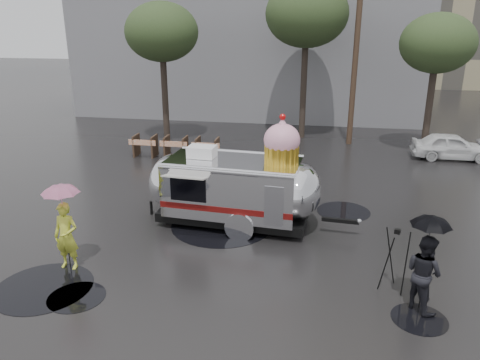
% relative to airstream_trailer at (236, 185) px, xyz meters
% --- Properties ---
extents(ground, '(120.00, 120.00, 0.00)m').
position_rel_airstream_trailer_xyz_m(ground, '(1.45, -3.20, -1.29)').
color(ground, black).
rests_on(ground, ground).
extents(puddles, '(10.54, 8.87, 0.01)m').
position_rel_airstream_trailer_xyz_m(puddles, '(-0.27, -0.89, -1.28)').
color(puddles, black).
rests_on(puddles, ground).
extents(grey_building, '(22.00, 12.00, 13.00)m').
position_rel_airstream_trailer_xyz_m(grey_building, '(-2.55, 20.80, 5.21)').
color(grey_building, slate).
rests_on(grey_building, ground).
extents(utility_pole, '(1.60, 0.28, 9.00)m').
position_rel_airstream_trailer_xyz_m(utility_pole, '(3.95, 10.80, 3.33)').
color(utility_pole, '#473323').
rests_on(utility_pole, ground).
extents(tree_left, '(3.64, 3.64, 6.95)m').
position_rel_airstream_trailer_xyz_m(tree_left, '(-5.55, 9.80, 4.20)').
color(tree_left, '#382D26').
rests_on(tree_left, ground).
extents(tree_mid, '(4.20, 4.20, 8.03)m').
position_rel_airstream_trailer_xyz_m(tree_mid, '(1.45, 11.80, 5.05)').
color(tree_mid, '#382D26').
rests_on(tree_mid, ground).
extents(tree_right, '(3.36, 3.36, 6.42)m').
position_rel_airstream_trailer_xyz_m(tree_right, '(7.45, 9.80, 3.77)').
color(tree_right, '#382D26').
rests_on(tree_right, ground).
extents(barricade_row, '(4.30, 0.80, 1.00)m').
position_rel_airstream_trailer_xyz_m(barricade_row, '(-4.10, 6.76, -0.76)').
color(barricade_row, '#473323').
rests_on(barricade_row, ground).
extents(airstream_trailer, '(6.80, 2.74, 3.67)m').
position_rel_airstream_trailer_xyz_m(airstream_trailer, '(0.00, 0.00, 0.00)').
color(airstream_trailer, silver).
rests_on(airstream_trailer, ground).
extents(person_left, '(0.67, 0.46, 1.79)m').
position_rel_airstream_trailer_xyz_m(person_left, '(-3.80, -3.46, -0.39)').
color(person_left, '#D0DB3C').
rests_on(person_left, ground).
extents(umbrella_pink, '(1.15, 1.15, 2.33)m').
position_rel_airstream_trailer_xyz_m(umbrella_pink, '(-3.80, -3.46, 0.65)').
color(umbrella_pink, '#F898C6').
rests_on(umbrella_pink, ground).
extents(person_right, '(0.89, 0.98, 1.80)m').
position_rel_airstream_trailer_xyz_m(person_right, '(4.89, -3.78, -0.39)').
color(person_right, black).
rests_on(person_right, ground).
extents(umbrella_black, '(1.06, 1.06, 2.27)m').
position_rel_airstream_trailer_xyz_m(umbrella_black, '(4.89, -3.78, 0.62)').
color(umbrella_black, black).
rests_on(umbrella_black, ground).
extents(tripod, '(0.65, 0.62, 1.59)m').
position_rel_airstream_trailer_xyz_m(tripod, '(4.36, -3.09, -0.33)').
color(tripod, black).
rests_on(tripod, ground).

